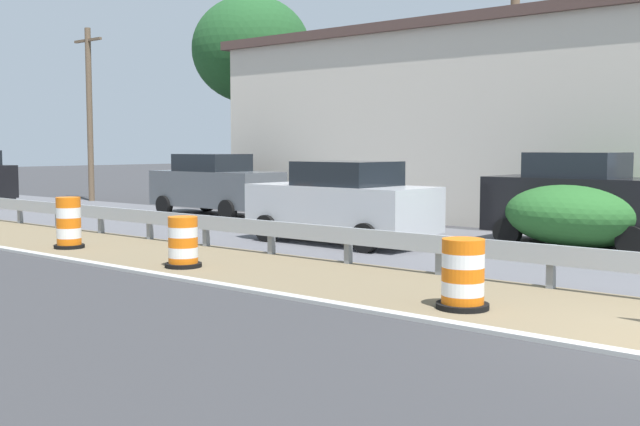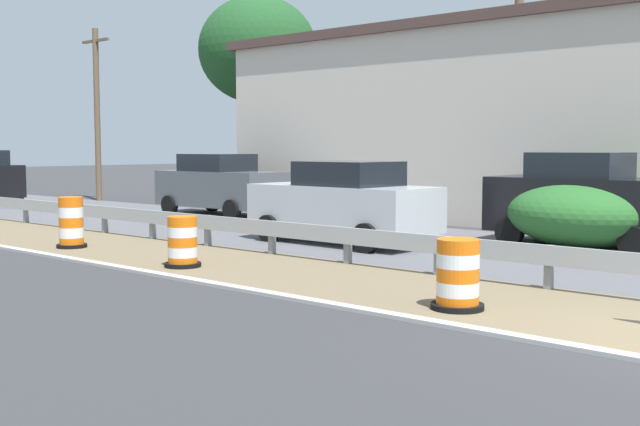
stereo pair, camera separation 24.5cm
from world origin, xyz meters
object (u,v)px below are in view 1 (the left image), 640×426
traffic_barrel_nearest (463,277)px  car_distant_c (582,200)px  utility_pole_near (514,77)px  car_trailing_far_lane (342,202)px  utility_pole_mid (90,111)px  traffic_barrel_mid (69,225)px  car_trailing_near_lane (215,185)px  traffic_barrel_close (183,245)px

traffic_barrel_nearest → car_distant_c: (7.59, 1.28, 0.62)m
traffic_barrel_nearest → utility_pole_near: 11.37m
car_trailing_far_lane → utility_pole_mid: size_ratio=0.64×
traffic_barrel_mid → utility_pole_mid: bearing=54.7°
car_distant_c → utility_pole_near: size_ratio=0.53×
car_trailing_far_lane → car_distant_c: (2.91, -4.56, 0.10)m
traffic_barrel_mid → car_trailing_far_lane: (4.61, -4.08, 0.45)m
traffic_barrel_nearest → traffic_barrel_mid: (0.07, 9.92, 0.08)m
traffic_barrel_mid → car_trailing_far_lane: bearing=-41.5°
car_trailing_near_lane → utility_pole_near: utility_pole_near is taller
utility_pole_near → traffic_barrel_mid: bearing=149.6°
car_distant_c → car_trailing_far_lane: bearing=-147.1°
car_trailing_far_lane → car_trailing_near_lane: bearing=-20.2°
car_distant_c → utility_pole_near: 4.79m
traffic_barrel_mid → traffic_barrel_close: bearing=-92.0°
traffic_barrel_close → traffic_barrel_mid: size_ratio=0.84×
traffic_barrel_nearest → car_distant_c: car_distant_c is taller
traffic_barrel_close → utility_pole_mid: (9.16, 16.79, 3.28)m
traffic_barrel_nearest → traffic_barrel_close: size_ratio=1.03×
utility_pole_near → utility_pole_mid: utility_pole_near is taller
traffic_barrel_mid → car_distant_c: (7.52, -8.64, 0.54)m
traffic_barrel_nearest → car_distant_c: size_ratio=0.23×
traffic_barrel_nearest → car_trailing_far_lane: bearing=51.3°
car_trailing_near_lane → car_trailing_far_lane: 8.25m
car_trailing_far_lane → utility_pole_near: (5.24, -1.69, 3.15)m
car_trailing_far_lane → utility_pole_near: bearing=-106.6°
traffic_barrel_close → utility_pole_near: bearing=-9.7°
traffic_barrel_nearest → traffic_barrel_close: bearing=90.7°
car_trailing_far_lane → utility_pole_near: utility_pole_near is taller
utility_pole_near → utility_pole_mid: bearing=92.6°
car_trailing_far_lane → utility_pole_mid: utility_pole_mid is taller
utility_pole_mid → car_trailing_near_lane: bearing=-98.6°
utility_pole_near → utility_pole_mid: size_ratio=1.11×
car_trailing_near_lane → car_distant_c: size_ratio=1.11×
car_distant_c → utility_pole_mid: utility_pole_mid is taller
traffic_barrel_nearest → car_distant_c: bearing=9.6°
traffic_barrel_mid → utility_pole_mid: utility_pole_mid is taller
traffic_barrel_close → traffic_barrel_mid: (0.14, 4.06, 0.09)m
traffic_barrel_close → utility_pole_mid: 19.40m
traffic_barrel_nearest → utility_pole_near: utility_pole_near is taller
car_trailing_near_lane → car_distant_c: (-0.12, -12.23, 0.05)m
traffic_barrel_mid → utility_pole_mid: 15.92m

